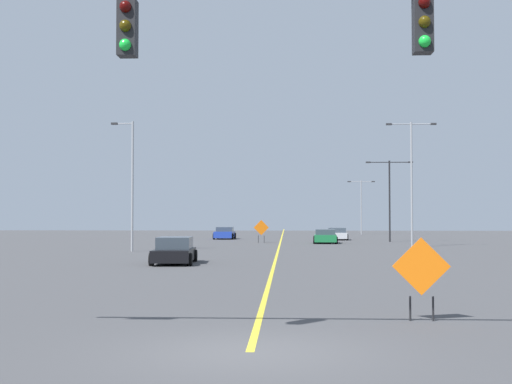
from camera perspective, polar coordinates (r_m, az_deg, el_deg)
The scene contains 13 objects.
ground at distance 12.57m, azimuth -0.51°, elevation -13.24°, with size 206.85×206.85×0.00m, color #444447.
road_centre_stripe at distance 69.82m, azimuth 2.10°, elevation -4.03°, with size 0.16×114.92×0.01m.
traffic_signal_assembly at distance 12.83m, azimuth 12.53°, elevation 11.24°, with size 16.26×0.44×6.90m.
street_lamp_far_left at distance 54.87m, azimuth 12.86°, elevation 1.46°, with size 3.92×0.24×9.84m.
street_lamp_near_right at distance 48.14m, azimuth -10.40°, elevation 0.95°, with size 1.59×0.24×9.05m.
street_lamp_near_left at distance 92.29m, azimuth 8.78°, elevation -0.83°, with size 3.64×0.24×7.22m.
street_lamp_mid_right at distance 65.85m, azimuth 11.09°, elevation -0.06°, with size 4.43×0.24×7.72m.
construction_sign_left_lane at distance 62.77m, azimuth 0.44°, elevation -3.07°, with size 1.39×0.30×2.10m.
construction_sign_median_near at distance 16.49m, azimuth 13.64°, elevation -6.30°, with size 1.35×0.10×1.95m.
car_blue_passing at distance 73.02m, azimuth -2.63°, elevation -3.48°, with size 2.20×4.14×1.28m.
car_black_distant at distance 35.57m, azimuth -6.83°, elevation -4.92°, with size 2.31×4.61×1.37m.
car_green_mid at distance 61.89m, azimuth 5.81°, elevation -3.74°, with size 2.32×4.29×1.26m.
car_silver_approaching at distance 71.01m, azimuth 6.75°, elevation -3.50°, with size 2.24×4.15×1.24m.
Camera 1 is at (0.68, -12.32, 2.44)m, focal length 47.88 mm.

